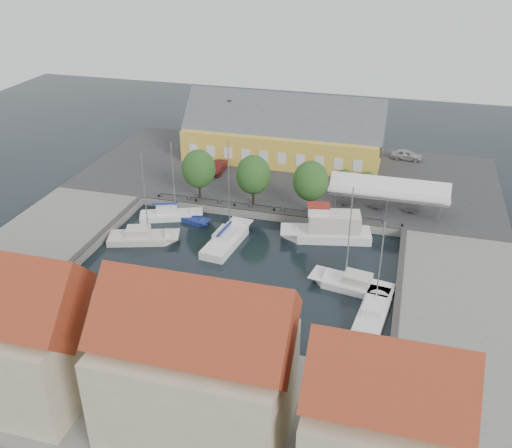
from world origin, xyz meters
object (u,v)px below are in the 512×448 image
Objects in this scene: car_red at (218,167)px; tent_canopy at (389,190)px; east_boat_b at (353,286)px; east_boat_c at (373,314)px; west_boat_b at (142,239)px; west_boat_a at (170,216)px; center_sailboat at (227,241)px; launch_nw at (193,221)px; car_silver at (407,155)px; launch_sw at (66,301)px; trawler at (329,231)px; warehouse at (280,135)px.

tent_canopy is at bearing -14.03° from car_red.
east_boat_c is (2.28, -4.12, -0.00)m from east_boat_b.
west_boat_a is at bearing 82.45° from west_boat_b.
east_boat_b is at bearing -21.54° from west_boat_a.
tent_canopy is at bearing 83.01° from east_boat_b.
center_sailboat reaches higher than launch_nw.
east_boat_b reaches higher than car_red.
east_boat_b is 22.18m from launch_nw.
car_silver is 1.00× the size of launch_nw.
car_silver is 0.43× the size of west_boat_a.
west_boat_b is at bearing -97.34° from car_red.
east_boat_b is at bearing -96.99° from tent_canopy.
car_silver is 0.96× the size of launch_sw.
trawler is (10.80, 4.24, 0.65)m from center_sailboat.
trawler is (-7.43, -24.84, -0.74)m from car_silver.
tent_canopy is at bearing 33.95° from center_sailboat.
tent_canopy is 29.36m from west_boat_b.
west_boat_b reaches higher than launch_nw.
tent_canopy is 38.11m from launch_sw.
west_boat_a reaches higher than launch_sw.
car_red is at bearing 132.00° from east_boat_c.
center_sailboat is 15.48m from east_boat_b.
west_boat_a is 18.94m from launch_sw.
west_boat_a is (-19.42, -0.10, -0.74)m from trawler.
center_sailboat is at bearing 161.01° from east_boat_b.
west_boat_b is 7.11m from launch_nw.
east_boat_c is 0.97× the size of west_boat_a.
tent_canopy is 1.41× the size of east_boat_c.
center_sailboat reaches higher than west_boat_b.
launch_sw is at bearing 152.23° from car_silver.
west_boat_b reaches higher than trawler.
car_red is (-6.87, -7.83, -2.70)m from warehouse.
center_sailboat is at bearing -36.31° from launch_nw.
center_sailboat is 1.25× the size of east_boat_c.
east_boat_c is at bearing -65.42° from trawler.
warehouse is at bearing 74.23° from launch_sw.
warehouse is at bearing 108.63° from car_silver.
east_boat_c is (-1.30, -38.24, -1.49)m from car_silver.
launch_sw is at bearing -97.36° from car_red.
west_boat_b reaches higher than east_boat_c.
west_boat_a is 3.07m from launch_nw.
tent_canopy is (16.60, -13.86, -0.74)m from warehouse.
east_boat_c is (0.29, -20.35, -3.42)m from tent_canopy.
center_sailboat is (-0.04, -25.06, -4.06)m from warehouse.
trawler is at bearing 0.29° from west_boat_a.
east_boat_b is 24.28m from west_boat_b.
tent_canopy is 20.32m from center_sailboat.
launch_nw is (3.86, 5.97, -0.17)m from west_boat_b.
center_sailboat is 1.14× the size of west_boat_b.
east_boat_b reaches higher than west_boat_a.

